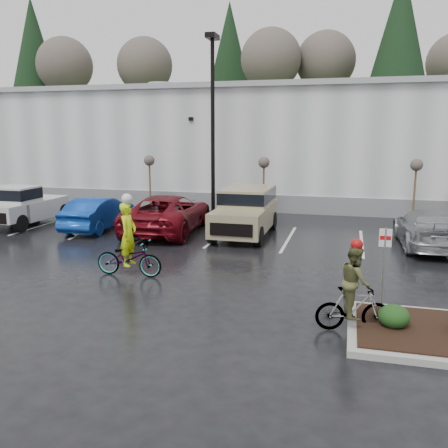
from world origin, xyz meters
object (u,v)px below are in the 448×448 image
(fire_lane_sign, at_px, (384,259))
(car_far_silver, at_px, (427,228))
(car_blue, at_px, (99,213))
(sapling_mid, at_px, (264,166))
(sapling_east, at_px, (416,169))
(cyclist_olive, at_px, (354,297))
(lamppost, at_px, (213,108))
(suv_tan, at_px, (245,212))
(cyclist_hivis, at_px, (129,251))
(sapling_west, at_px, (149,164))
(car_red, at_px, (168,213))
(pickup_white, at_px, (28,204))

(fire_lane_sign, distance_m, car_far_silver, 8.09)
(car_blue, relative_size, car_far_silver, 0.90)
(sapling_mid, xyz_separation_m, sapling_east, (7.50, 0.00, 0.00))
(sapling_mid, height_order, car_far_silver, sapling_mid)
(car_far_silver, relative_size, cyclist_olive, 2.38)
(lamppost, xyz_separation_m, sapling_mid, (2.50, 1.00, -2.96))
(suv_tan, distance_m, car_far_silver, 7.40)
(car_far_silver, relative_size, cyclist_hivis, 1.96)
(sapling_west, height_order, cyclist_hivis, sapling_west)
(car_red, distance_m, cyclist_hivis, 6.69)
(sapling_east, relative_size, pickup_white, 0.62)
(fire_lane_sign, relative_size, cyclist_hivis, 0.84)
(pickup_white, bearing_deg, car_far_silver, -0.35)
(car_blue, height_order, car_red, car_red)
(sapling_mid, distance_m, pickup_white, 12.04)
(sapling_mid, relative_size, sapling_east, 1.00)
(cyclist_olive, bearing_deg, sapling_west, 25.09)
(fire_lane_sign, relative_size, car_red, 0.36)
(pickup_white, xyz_separation_m, cyclist_hivis, (8.63, -6.59, -0.18))
(sapling_east, xyz_separation_m, car_red, (-11.00, -4.93, -1.87))
(suv_tan, height_order, car_far_silver, suv_tan)
(sapling_west, distance_m, sapling_east, 14.00)
(suv_tan, distance_m, cyclist_hivis, 7.11)
(sapling_east, bearing_deg, pickup_white, -165.03)
(sapling_mid, distance_m, car_red, 6.33)
(sapling_mid, xyz_separation_m, cyclist_hivis, (-2.23, -11.50, -1.93))
(sapling_west, relative_size, suv_tan, 0.63)
(sapling_west, xyz_separation_m, suv_tan, (6.54, -4.76, -1.70))
(sapling_east, distance_m, car_far_silver, 5.40)
(car_far_silver, bearing_deg, sapling_west, -22.08)
(car_red, bearing_deg, suv_tan, 179.32)
(lamppost, relative_size, car_far_silver, 1.79)
(pickup_white, height_order, car_far_silver, pickup_white)
(sapling_west, bearing_deg, lamppost, -14.04)
(sapling_mid, distance_m, sapling_east, 7.50)
(cyclist_hivis, bearing_deg, sapling_mid, -11.98)
(car_red, bearing_deg, sapling_west, -62.05)
(car_red, height_order, suv_tan, suv_tan)
(suv_tan, height_order, cyclist_hivis, cyclist_hivis)
(sapling_mid, xyz_separation_m, car_far_silver, (7.43, -5.02, -1.98))
(sapling_east, relative_size, car_blue, 0.69)
(cyclist_olive, bearing_deg, cyclist_hivis, 56.30)
(pickup_white, distance_m, cyclist_hivis, 10.86)
(suv_tan, height_order, cyclist_olive, cyclist_olive)
(car_red, xyz_separation_m, car_far_silver, (10.93, -0.09, -0.11))
(pickup_white, bearing_deg, cyclist_olive, -30.58)
(suv_tan, relative_size, car_far_silver, 0.99)
(car_red, bearing_deg, car_far_silver, 176.12)
(lamppost, xyz_separation_m, cyclist_hivis, (0.27, -10.50, -4.88))
(lamppost, bearing_deg, car_red, -104.26)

